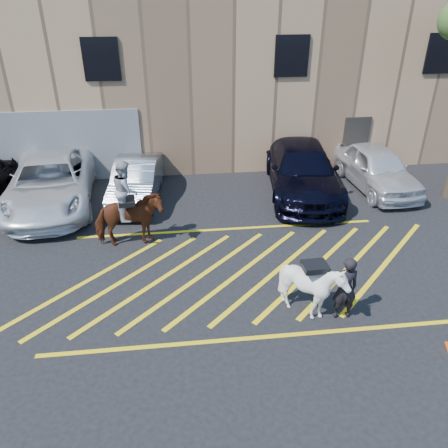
{
  "coord_description": "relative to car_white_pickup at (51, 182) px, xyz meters",
  "views": [
    {
      "loc": [
        -1.55,
        -10.0,
        6.92
      ],
      "look_at": [
        -0.35,
        0.2,
        1.3
      ],
      "focal_mm": 35.0,
      "sensor_mm": 36.0,
      "label": 1
    }
  ],
  "objects": [
    {
      "name": "ground",
      "position": [
        5.96,
        -4.79,
        -0.84
      ],
      "size": [
        90.0,
        90.0,
        0.0
      ],
      "primitive_type": "plane",
      "color": "black",
      "rests_on": "ground"
    },
    {
      "name": "car_white_pickup",
      "position": [
        0.0,
        0.0,
        0.0
      ],
      "size": [
        3.34,
        6.29,
        1.68
      ],
      "primitive_type": "imported",
      "rotation": [
        0.0,
        0.0,
        0.09
      ],
      "color": "white",
      "rests_on": "ground"
    },
    {
      "name": "car_silver_sedan",
      "position": [
        2.96,
        0.13,
        -0.12
      ],
      "size": [
        1.93,
        4.48,
        1.43
      ],
      "primitive_type": "imported",
      "rotation": [
        0.0,
        0.0,
        -0.1
      ],
      "color": "#91969F",
      "rests_on": "ground"
    },
    {
      "name": "car_blue_suv",
      "position": [
        9.1,
        0.06,
        0.03
      ],
      "size": [
        3.19,
        6.27,
        1.74
      ],
      "primitive_type": "imported",
      "rotation": [
        0.0,
        0.0,
        -0.13
      ],
      "color": "black",
      "rests_on": "ground"
    },
    {
      "name": "car_white_suv",
      "position": [
        12.03,
        0.08,
        -0.04
      ],
      "size": [
        2.14,
        4.78,
        1.6
      ],
      "primitive_type": "imported",
      "rotation": [
        0.0,
        0.0,
        0.06
      ],
      "color": "white",
      "rests_on": "ground"
    },
    {
      "name": "handler",
      "position": [
        8.12,
        -7.08,
        -0.02
      ],
      "size": [
        0.61,
        0.41,
        1.64
      ],
      "primitive_type": "imported",
      "rotation": [
        0.0,
        0.0,
        3.16
      ],
      "color": "black",
      "rests_on": "ground"
    },
    {
      "name": "warehouse",
      "position": [
        5.95,
        7.21,
        2.81
      ],
      "size": [
        32.42,
        10.2,
        7.3
      ],
      "color": "tan",
      "rests_on": "ground"
    },
    {
      "name": "hatching_zone",
      "position": [
        5.96,
        -5.09,
        -0.84
      ],
      "size": [
        12.6,
        5.12,
        0.01
      ],
      "color": "yellow",
      "rests_on": "ground"
    },
    {
      "name": "mounted_bay",
      "position": [
        2.94,
        -3.19,
        0.24
      ],
      "size": [
        2.11,
        1.1,
        2.68
      ],
      "color": "#5B2715",
      "rests_on": "ground"
    },
    {
      "name": "saddled_white",
      "position": [
        7.39,
        -6.94,
        -0.06
      ],
      "size": [
        1.3,
        1.45,
        1.55
      ],
      "color": "white",
      "rests_on": "ground"
    }
  ]
}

